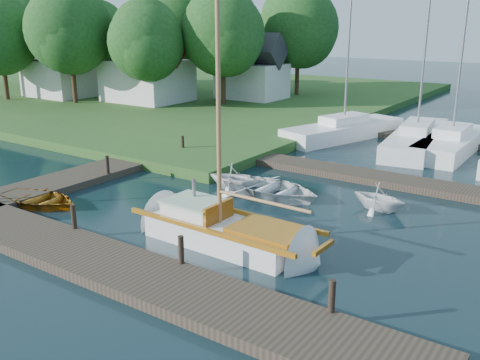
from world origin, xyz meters
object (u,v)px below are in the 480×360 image
Objects in this scene: mooring_post_1 at (74,217)px; tree_3 at (223,33)px; tree_2 at (147,41)px; tender_c at (272,186)px; tender_b at (234,175)px; tree_1 at (70,29)px; mooring_post_5 at (183,144)px; tree_5 at (99,34)px; house_b at (62,69)px; tree_7 at (299,26)px; dinghy at (39,196)px; tree_6 at (22,32)px; mooring_post_4 at (107,165)px; marina_boat_1 at (417,137)px; mooring_post_3 at (332,296)px; marina_boat_2 at (452,141)px; tree_0 at (0,36)px; tree_4 at (177,24)px; house_a at (147,70)px; mooring_post_2 at (181,250)px; tender_d at (380,195)px; marina_boat_0 at (344,129)px; sailboat at (229,234)px; house_c at (252,73)px.

mooring_post_1 is 26.05m from tree_3.
tree_2 reaches higher than mooring_post_1.
tender_b is at bearing 94.39° from tender_c.
tree_3 is (10.00, 6.00, -0.28)m from tree_1.
mooring_post_5 is 0.10× the size of tree_5.
tree_7 reaches higher than house_b.
mooring_post_1 is 31.47m from house_b.
dinghy is 33.74m from tree_5.
tree_6 reaches higher than house_b.
tender_c is at bearing -48.58° from tree_3.
mooring_post_4 is 16.72m from marina_boat_1.
mooring_post_3 is 1.00× the size of mooring_post_5.
tree_0 is (-33.98, -3.86, 4.95)m from marina_boat_2.
dinghy is 0.35× the size of tree_4.
house_b is at bearing -165.96° from house_a.
marina_boat_2 is at bearing 82.53° from mooring_post_2.
tender_b is 0.39× the size of house_b.
tree_7 reaches higher than tree_3.
tender_d is 10.83m from marina_boat_2.
tree_6 is at bearing 80.64° from tender_d.
marina_boat_0 is 22.29m from tree_4.
house_a is at bearing 100.57° from marina_boat_0.
tree_6 is (-29.37, 19.80, 5.29)m from dinghy.
tree_1 reaches higher than tender_d.
dinghy is 30.63m from tree_4.
sailboat is at bearing 169.85° from marina_boat_1.
mooring_post_2 reaches higher than tender_c.
tender_c is (7.05, 2.13, -0.27)m from mooring_post_4.
mooring_post_4 is 18.41m from tree_2.
tree_1 is at bearing -53.13° from tree_5.
marina_boat_1 is (0.65, 16.70, 0.21)m from sailboat.
mooring_post_5 is (-4.00, 10.00, 0.00)m from mooring_post_1.
tree_3 is at bearing 16.13° from house_b.
mooring_post_4 is at bearing -90.00° from mooring_post_5.
tender_b is 13.13m from marina_boat_2.
mooring_post_5 is 27.89m from tree_5.
dinghy is at bearing -171.02° from sailboat.
mooring_post_2 is at bearing -29.31° from tree_6.
mooring_post_2 is 0.24× the size of dinghy.
house_c is at bearing 65.77° from marina_boat_2.
tree_2 is at bearing 18.43° from tree_0.
marina_boat_0 reaches higher than mooring_post_1.
tree_4 reaches higher than tender_c.
marina_boat_1 reaches higher than tender_c.
mooring_post_2 is 31.19m from house_c.
mooring_post_3 and mooring_post_5 have the same top height.
tree_6 is at bearing -157.38° from tree_7.
tender_b is at bearing 154.18° from marina_boat_1.
house_c is 9.29m from tree_2.
mooring_post_4 is (-8.50, 5.00, 0.00)m from mooring_post_2.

